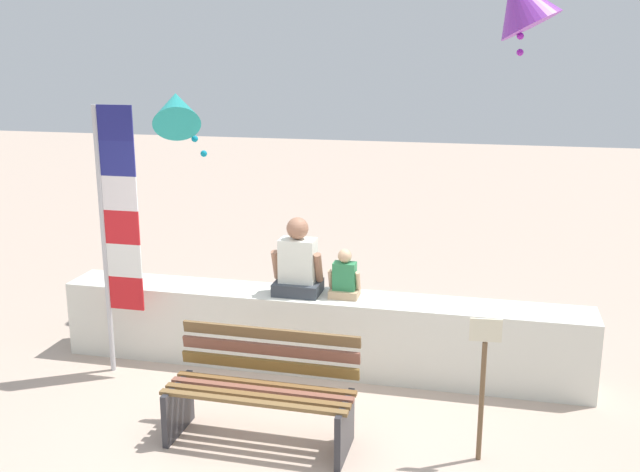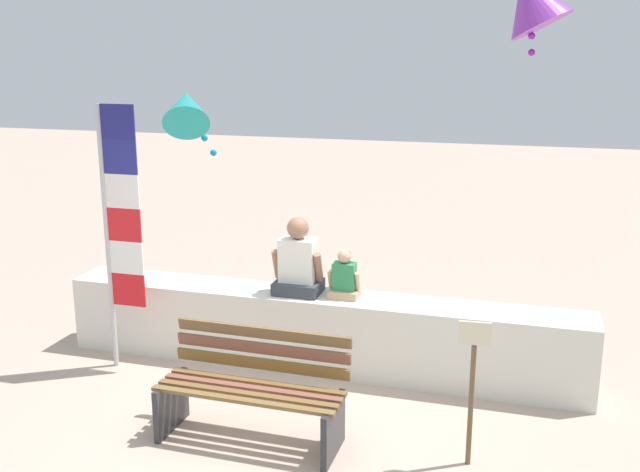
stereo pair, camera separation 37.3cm
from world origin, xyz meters
The scene contains 9 objects.
ground_plane centered at (0.00, 0.00, 0.00)m, with size 40.00×40.00×0.00m, color #B8A08E.
seawall_ledge centered at (0.00, 1.34, 0.39)m, with size 5.26×0.53×0.77m, color silver.
park_bench centered at (-0.13, -0.12, 0.41)m, with size 1.55×0.63×0.88m.
person_adult centered at (-0.21, 1.34, 1.07)m, with size 0.50×0.37×0.77m.
person_child centered at (0.26, 1.34, 0.96)m, with size 0.32×0.23×0.48m.
flag_banner centered at (-1.87, 0.81, 1.52)m, with size 0.40×0.05×2.63m.
kite_purple centered at (1.80, 3.38, 3.62)m, with size 0.97×0.81×1.00m.
kite_teal centered at (-2.05, 2.75, 2.44)m, with size 0.82×0.91×0.96m.
sign_post centered at (1.61, -0.04, 0.70)m, with size 0.24×0.04×1.17m.
Camera 2 is at (1.94, -5.23, 3.12)m, focal length 41.15 mm.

